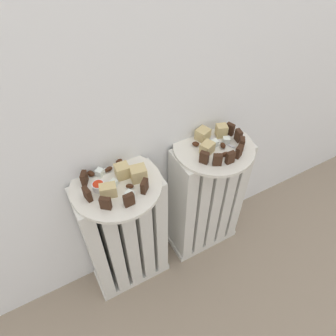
{
  "coord_description": "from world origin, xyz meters",
  "views": [
    {
      "loc": [
        -0.33,
        -0.33,
        1.26
      ],
      "look_at": [
        0.0,
        0.28,
        0.55
      ],
      "focal_mm": 32.47,
      "sensor_mm": 36.0,
      "label": 1
    }
  ],
  "objects_px": {
    "fork": "(219,141)",
    "plate_left": "(116,185)",
    "plate_right": "(214,147)",
    "radiator_left": "(126,237)",
    "jam_bowl_left": "(98,186)",
    "radiator_right": "(206,200)"
  },
  "relations": [
    {
      "from": "plate_left",
      "to": "plate_right",
      "type": "height_order",
      "value": "same"
    },
    {
      "from": "radiator_left",
      "to": "plate_right",
      "type": "xyz_separation_m",
      "value": [
        0.36,
        0.0,
        0.29
      ]
    },
    {
      "from": "radiator_left",
      "to": "fork",
      "type": "height_order",
      "value": "fork"
    },
    {
      "from": "plate_left",
      "to": "plate_right",
      "type": "xyz_separation_m",
      "value": [
        0.36,
        0.0,
        0.0
      ]
    },
    {
      "from": "plate_right",
      "to": "fork",
      "type": "height_order",
      "value": "fork"
    },
    {
      "from": "radiator_left",
      "to": "radiator_right",
      "type": "relative_size",
      "value": 1.0
    },
    {
      "from": "plate_right",
      "to": "jam_bowl_left",
      "type": "bearing_deg",
      "value": 179.32
    },
    {
      "from": "fork",
      "to": "plate_left",
      "type": "bearing_deg",
      "value": -178.26
    },
    {
      "from": "radiator_left",
      "to": "plate_left",
      "type": "distance_m",
      "value": 0.29
    },
    {
      "from": "jam_bowl_left",
      "to": "fork",
      "type": "height_order",
      "value": "jam_bowl_left"
    },
    {
      "from": "plate_right",
      "to": "jam_bowl_left",
      "type": "height_order",
      "value": "jam_bowl_left"
    },
    {
      "from": "plate_right",
      "to": "radiator_right",
      "type": "bearing_deg",
      "value": -116.57
    },
    {
      "from": "radiator_left",
      "to": "jam_bowl_left",
      "type": "distance_m",
      "value": 0.31
    },
    {
      "from": "radiator_left",
      "to": "plate_left",
      "type": "relative_size",
      "value": 2.01
    },
    {
      "from": "radiator_right",
      "to": "fork",
      "type": "bearing_deg",
      "value": 21.1
    },
    {
      "from": "plate_left",
      "to": "radiator_left",
      "type": "bearing_deg",
      "value": -63.43
    },
    {
      "from": "radiator_left",
      "to": "radiator_right",
      "type": "xyz_separation_m",
      "value": [
        0.36,
        0.0,
        0.0
      ]
    },
    {
      "from": "plate_right",
      "to": "fork",
      "type": "bearing_deg",
      "value": 21.1
    },
    {
      "from": "plate_left",
      "to": "plate_right",
      "type": "relative_size",
      "value": 1.0
    },
    {
      "from": "jam_bowl_left",
      "to": "fork",
      "type": "bearing_deg",
      "value": 0.89
    },
    {
      "from": "radiator_right",
      "to": "plate_right",
      "type": "xyz_separation_m",
      "value": [
        0.0,
        0.0,
        0.29
      ]
    },
    {
      "from": "radiator_right",
      "to": "plate_left",
      "type": "relative_size",
      "value": 2.01
    }
  ]
}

